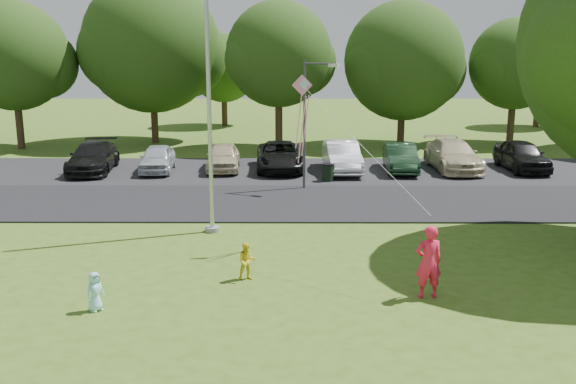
{
  "coord_description": "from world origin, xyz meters",
  "views": [
    {
      "loc": [
        -0.86,
        -15.76,
        6.14
      ],
      "look_at": [
        -0.95,
        4.0,
        1.6
      ],
      "focal_mm": 40.0,
      "sensor_mm": 36.0,
      "label": 1
    }
  ],
  "objects_px": {
    "trash_can": "(328,173)",
    "woman": "(429,262)",
    "flagpole": "(209,108)",
    "street_lamp": "(309,113)",
    "child_blue": "(95,292)",
    "kite": "(304,102)",
    "child_yellow": "(247,261)"
  },
  "relations": [
    {
      "from": "woman",
      "to": "child_yellow",
      "type": "xyz_separation_m",
      "value": [
        -4.57,
        1.18,
        -0.41
      ]
    },
    {
      "from": "flagpole",
      "to": "street_lamp",
      "type": "relative_size",
      "value": 1.81
    },
    {
      "from": "street_lamp",
      "to": "woman",
      "type": "xyz_separation_m",
      "value": [
        2.62,
        -12.23,
        -2.39
      ]
    },
    {
      "from": "flagpole",
      "to": "child_yellow",
      "type": "height_order",
      "value": "flagpole"
    },
    {
      "from": "trash_can",
      "to": "child_yellow",
      "type": "distance_m",
      "value": 12.89
    },
    {
      "from": "street_lamp",
      "to": "child_blue",
      "type": "bearing_deg",
      "value": -89.34
    },
    {
      "from": "flagpole",
      "to": "trash_can",
      "type": "xyz_separation_m",
      "value": [
        4.34,
        8.0,
        -3.74
      ]
    },
    {
      "from": "flagpole",
      "to": "child_yellow",
      "type": "bearing_deg",
      "value": -72.07
    },
    {
      "from": "trash_can",
      "to": "woman",
      "type": "distance_m",
      "value": 13.86
    },
    {
      "from": "child_blue",
      "to": "kite",
      "type": "bearing_deg",
      "value": -7.07
    },
    {
      "from": "street_lamp",
      "to": "child_blue",
      "type": "relative_size",
      "value": 5.77
    },
    {
      "from": "child_blue",
      "to": "flagpole",
      "type": "bearing_deg",
      "value": 22.47
    },
    {
      "from": "flagpole",
      "to": "child_blue",
      "type": "bearing_deg",
      "value": -106.54
    },
    {
      "from": "street_lamp",
      "to": "child_yellow",
      "type": "relative_size",
      "value": 5.31
    },
    {
      "from": "trash_can",
      "to": "kite",
      "type": "distance_m",
      "value": 10.69
    },
    {
      "from": "flagpole",
      "to": "kite",
      "type": "xyz_separation_m",
      "value": [
        3.04,
        -1.8,
        0.34
      ]
    },
    {
      "from": "trash_can",
      "to": "child_blue",
      "type": "relative_size",
      "value": 0.89
    },
    {
      "from": "trash_can",
      "to": "child_yellow",
      "type": "relative_size",
      "value": 0.82
    },
    {
      "from": "trash_can",
      "to": "woman",
      "type": "height_order",
      "value": "woman"
    },
    {
      "from": "woman",
      "to": "child_blue",
      "type": "relative_size",
      "value": 1.94
    },
    {
      "from": "street_lamp",
      "to": "kite",
      "type": "xyz_separation_m",
      "value": [
        -0.38,
        -8.28,
        1.19
      ]
    },
    {
      "from": "trash_can",
      "to": "child_blue",
      "type": "height_order",
      "value": "child_blue"
    },
    {
      "from": "child_yellow",
      "to": "kite",
      "type": "xyz_separation_m",
      "value": [
        1.56,
        2.77,
        3.99
      ]
    },
    {
      "from": "street_lamp",
      "to": "trash_can",
      "type": "height_order",
      "value": "street_lamp"
    },
    {
      "from": "flagpole",
      "to": "child_blue",
      "type": "distance_m",
      "value": 7.83
    },
    {
      "from": "flagpole",
      "to": "woman",
      "type": "bearing_deg",
      "value": -43.55
    },
    {
      "from": "trash_can",
      "to": "child_blue",
      "type": "distance_m",
      "value": 15.92
    },
    {
      "from": "trash_can",
      "to": "child_blue",
      "type": "xyz_separation_m",
      "value": [
        -6.3,
        -14.62,
        0.05
      ]
    },
    {
      "from": "kite",
      "to": "trash_can",
      "type": "bearing_deg",
      "value": 74.02
    },
    {
      "from": "trash_can",
      "to": "street_lamp",
      "type": "bearing_deg",
      "value": -121.03
    },
    {
      "from": "kite",
      "to": "flagpole",
      "type": "bearing_deg",
      "value": 140.97
    },
    {
      "from": "street_lamp",
      "to": "child_blue",
      "type": "xyz_separation_m",
      "value": [
        -5.39,
        -13.1,
        -2.84
      ]
    }
  ]
}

